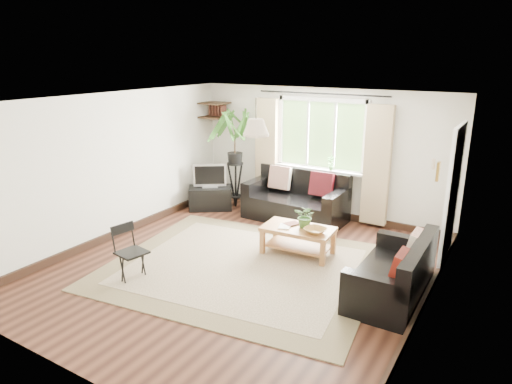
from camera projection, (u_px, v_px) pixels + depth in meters
The scene contains 24 objects.
floor at pixel (242, 268), 6.60m from camera, with size 5.50×5.50×0.00m, color black.
ceiling at pixel (240, 100), 5.90m from camera, with size 5.50×5.50×0.00m, color white.
wall_back at pixel (321, 153), 8.50m from camera, with size 5.00×0.02×2.40m, color silver.
wall_front at pixel (70, 264), 4.00m from camera, with size 5.00×0.02×2.40m, color silver.
wall_left at pixel (113, 167), 7.49m from camera, with size 0.02×5.50×2.40m, color silver.
wall_right at pixel (431, 222), 5.01m from camera, with size 0.02×5.50×2.40m, color silver.
rug at pixel (243, 266), 6.63m from camera, with size 3.73×3.20×0.02m, color beige.
window at pixel (321, 135), 8.37m from camera, with size 2.50×0.16×2.16m, color white, non-canonical shape.
door at pixel (452, 199), 6.48m from camera, with size 0.06×0.96×2.06m, color silver.
corner_shelf at pixel (215, 110), 9.21m from camera, with size 0.50×0.50×0.34m, color black, non-canonical shape.
pendant_lamp at pixel (256, 123), 6.33m from camera, with size 0.36×0.36×0.54m, color beige, non-canonical shape.
wall_sconce at pixel (436, 168), 5.14m from camera, with size 0.12×0.12×0.28m, color beige, non-canonical shape.
sofa_back at pixel (295, 197), 8.43m from camera, with size 1.84×0.92×0.87m, color black, non-canonical shape.
sofa_right at pixel (392, 269), 5.74m from camera, with size 0.79×1.57×0.74m, color black, non-canonical shape.
coffee_table at pixel (298, 241), 7.01m from camera, with size 1.08×0.59×0.44m, color olive, non-canonical shape.
table_plant at pixel (306, 216), 6.89m from camera, with size 0.33×0.28×0.36m, color #345923.
bowl at pixel (315, 231), 6.71m from camera, with size 0.32×0.32×0.08m, color olive.
book_a at pixel (279, 226), 6.98m from camera, with size 0.17×0.23×0.02m, color white.
book_b at pixel (288, 222), 7.13m from camera, with size 0.17×0.23×0.02m, color brown.
tv_stand at pixel (210, 198), 9.09m from camera, with size 0.83×0.47×0.45m, color black.
tv at pixel (210, 175), 8.96m from camera, with size 0.64×0.21×0.49m, color #A5A5AA, non-canonical shape.
palm_stand at pixel (235, 159), 9.02m from camera, with size 0.76×0.76×1.96m, color black, non-canonical shape.
folding_chair at pixel (132, 254), 6.17m from camera, with size 0.40×0.40×0.76m, color black, non-canonical shape.
sill_plant at pixel (331, 163), 8.32m from camera, with size 0.14×0.10×0.27m, color #2D6023.
Camera 1 is at (3.28, -5.02, 2.96)m, focal length 32.00 mm.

